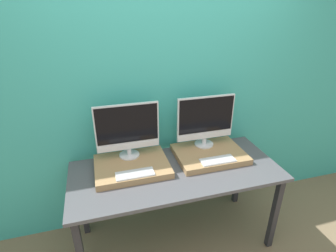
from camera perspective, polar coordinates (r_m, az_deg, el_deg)
name	(u,v)px	position (r m, az deg, el deg)	size (l,w,h in m)	color
wall_back	(162,95)	(2.38, -1.33, 6.76)	(8.00, 0.04, 2.60)	teal
workbench	(176,177)	(2.27, 1.76, -11.14)	(1.74, 0.75, 0.79)	#47474C
wooden_riser_left	(132,166)	(2.24, -7.85, -8.66)	(0.61, 0.46, 0.05)	#99754C
monitor_left	(128,129)	(2.21, -8.80, -0.72)	(0.53, 0.18, 0.48)	silver
keyboard_left	(135,174)	(2.08, -7.20, -10.28)	(0.30, 0.12, 0.01)	silver
wooden_riser_right	(209,154)	(2.41, 9.01, -6.05)	(0.61, 0.46, 0.05)	#99754C
monitor_right	(206,120)	(2.38, 8.18, 1.33)	(0.53, 0.18, 0.48)	silver
keyboard_right	(218,160)	(2.27, 10.76, -7.32)	(0.30, 0.12, 0.01)	silver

